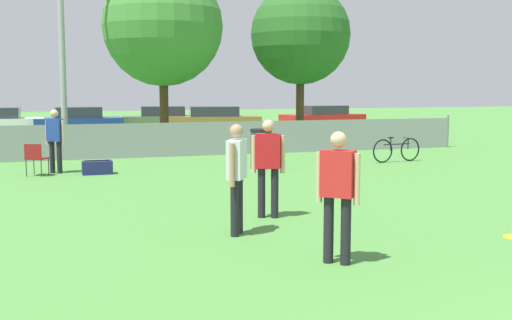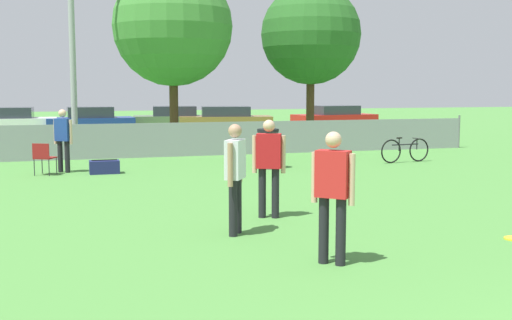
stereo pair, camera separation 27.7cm
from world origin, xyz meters
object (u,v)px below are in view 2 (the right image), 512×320
Objects in this scene: trash_bin at (268,149)px; player_defender_red at (269,161)px; tree_far_right at (311,35)px; player_thrower_red at (333,188)px; gear_bag_sideline at (104,167)px; player_receiver_white at (235,171)px; folding_chair_sideline at (44,156)px; parked_car_tan at (225,120)px; parked_car_red at (334,118)px; bicycle_sideline at (405,150)px; parked_car_blue at (90,122)px; parked_car_white at (7,122)px; spectator_in_blue at (63,136)px; tree_near_pole at (173,27)px; parked_car_olive at (175,119)px.

player_defender_red is at bearing -107.76° from trash_bin.
tree_far_right reaches higher than player_thrower_red.
trash_bin reaches higher than gear_bag_sideline.
player_defender_red is at bearing -7.60° from player_receiver_white.
gear_bag_sideline is at bearing 132.79° from player_defender_red.
folding_chair_sideline is 0.75× the size of trash_bin.
trash_bin is 0.23× the size of parked_car_tan.
parked_car_red is (11.06, 21.42, -0.32)m from player_receiver_white.
parked_car_blue is (-8.54, 13.60, 0.29)m from bicycle_sideline.
bicycle_sideline is 18.53m from parked_car_white.
trash_bin is at bearing 120.38° from player_thrower_red.
spectator_in_blue is (-3.21, 10.20, -0.02)m from player_thrower_red.
player_thrower_red is 1.54× the size of trash_bin.
tree_near_pole reaches higher than parked_car_blue.
player_receiver_white is at bearing 137.15° from folding_chair_sideline.
folding_chair_sideline is 0.48× the size of bicycle_sideline.
parked_car_blue is 0.93× the size of parked_car_olive.
trash_bin is at bearing -2.69° from gear_bag_sideline.
parked_car_olive is 0.90× the size of parked_car_tan.
player_defender_red is at bearing -114.32° from tree_far_right.
player_defender_red is at bearing 130.93° from player_thrower_red.
parked_car_white is at bearing 44.62° from player_receiver_white.
player_defender_red reaches higher than parked_car_tan.
bicycle_sideline is 8.77m from gear_bag_sideline.
spectator_in_blue reaches higher than trash_bin.
spectator_in_blue is 2.01× the size of folding_chair_sideline.
parked_car_blue is at bearing 110.64° from tree_near_pole.
parked_car_red reaches higher than gear_bag_sideline.
spectator_in_blue reaches higher than parked_car_white.
tree_near_pole is 8.51m from parked_car_blue.
tree_far_right is 16.56m from player_receiver_white.
player_defender_red is 0.38× the size of parked_car_white.
spectator_in_blue is 15.20m from parked_car_tan.
player_receiver_white is at bearing -141.30° from bicycle_sideline.
tree_far_right is 8.25× the size of gear_bag_sideline.
player_thrower_red is 25.54m from parked_car_red.
gear_bag_sideline is 15.53m from parked_car_olive.
player_thrower_red reaches higher than parked_car_white.
player_thrower_red is 2.22× the size of gear_bag_sideline.
player_defender_red reaches higher than parked_car_red.
gear_bag_sideline is (1.00, -0.54, -0.78)m from spectator_in_blue.
bicycle_sideline is at bearing -46.79° from parked_car_white.
tree_near_pole is 8.98m from parked_car_tan.
player_thrower_red is 11.66m from bicycle_sideline.
gear_bag_sideline is at bearing -74.13° from parked_car_white.
player_thrower_red is 9.71m from trash_bin.
player_thrower_red is at bearing -132.02° from bicycle_sideline.
player_receiver_white is at bearing -106.16° from player_defender_red.
player_thrower_red is at bearing -127.02° from player_receiver_white.
tree_far_right is at bearing -65.03° from parked_car_tan.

